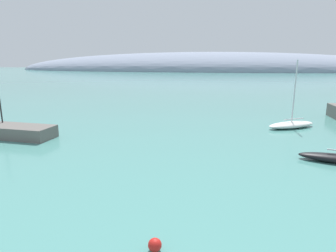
% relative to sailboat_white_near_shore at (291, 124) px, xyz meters
% --- Properties ---
extents(distant_ridge, '(323.60, 82.91, 29.34)m').
position_rel_sailboat_white_near_shore_xyz_m(distant_ridge, '(-20.52, 201.88, -0.48)').
color(distant_ridge, gray).
rests_on(distant_ridge, ground).
extents(sailboat_white_near_shore, '(7.00, 5.34, 8.61)m').
position_rel_sailboat_white_near_shore_xyz_m(sailboat_white_near_shore, '(0.00, 0.00, 0.00)').
color(sailboat_white_near_shore, white).
rests_on(sailboat_white_near_shore, water).
extents(mooring_buoy_red, '(0.64, 0.64, 0.64)m').
position_rel_sailboat_white_near_shore_xyz_m(mooring_buoy_red, '(-12.02, -27.05, -0.16)').
color(mooring_buoy_red, red).
rests_on(mooring_buoy_red, water).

